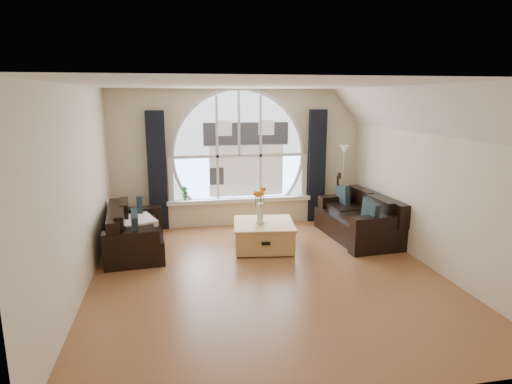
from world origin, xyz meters
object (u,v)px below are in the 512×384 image
at_px(coffee_chest, 264,234).
at_px(floor_lamp, 343,185).
at_px(vase_flowers, 260,201).
at_px(sofa_left, 135,228).
at_px(guitar, 337,197).
at_px(potted_plant, 185,193).
at_px(sofa_right, 357,217).

bearing_deg(coffee_chest, floor_lamp, 39.77).
bearing_deg(vase_flowers, sofa_left, 173.04).
relative_size(coffee_chest, guitar, 0.95).
bearing_deg(guitar, potted_plant, -176.28).
distance_m(guitar, potted_plant, 3.08).
bearing_deg(sofa_right, guitar, 85.74).
distance_m(sofa_left, guitar, 4.06).
xyz_separation_m(sofa_right, potted_plant, (-3.07, 1.28, 0.29)).
distance_m(sofa_right, potted_plant, 3.34).
bearing_deg(sofa_left, guitar, 9.11).
height_order(sofa_right, coffee_chest, sofa_right).
bearing_deg(guitar, floor_lamp, -15.37).
bearing_deg(sofa_right, sofa_left, 175.10).
height_order(vase_flowers, potted_plant, vase_flowers).
bearing_deg(coffee_chest, potted_plant, 138.05).
distance_m(sofa_right, vase_flowers, 1.93).
height_order(sofa_left, potted_plant, potted_plant).
height_order(floor_lamp, guitar, floor_lamp).
bearing_deg(potted_plant, floor_lamp, -5.14).
distance_m(coffee_chest, vase_flowers, 0.60).
relative_size(sofa_left, vase_flowers, 2.39).
bearing_deg(floor_lamp, sofa_right, -95.77).
bearing_deg(coffee_chest, sofa_left, -178.92).
height_order(guitar, potted_plant, guitar).
xyz_separation_m(sofa_left, potted_plant, (0.86, 1.25, 0.29)).
height_order(coffee_chest, potted_plant, potted_plant).
relative_size(vase_flowers, guitar, 0.66).
bearing_deg(coffee_chest, sofa_right, 14.01).
xyz_separation_m(sofa_left, sofa_right, (3.94, -0.03, 0.00)).
height_order(sofa_left, guitar, guitar).
bearing_deg(coffee_chest, guitar, 42.26).
relative_size(coffee_chest, vase_flowers, 1.43).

